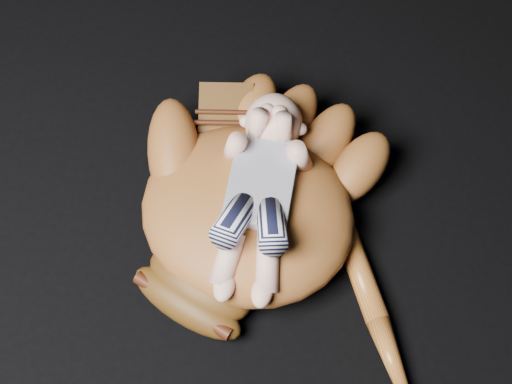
% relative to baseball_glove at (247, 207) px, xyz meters
% --- Properties ---
extents(baseball_glove, '(0.63, 0.66, 0.17)m').
position_rel_baseball_glove_xyz_m(baseball_glove, '(0.00, 0.00, 0.00)').
color(baseball_glove, brown).
rests_on(baseball_glove, ground).
extents(newborn_baby, '(0.18, 0.38, 0.15)m').
position_rel_baseball_glove_xyz_m(newborn_baby, '(0.02, -0.01, 0.05)').
color(newborn_baby, '#E6AB94').
rests_on(newborn_baby, baseball_glove).
extents(baseball_bat, '(0.23, 0.41, 0.04)m').
position_rel_baseball_glove_xyz_m(baseball_bat, '(0.26, -0.16, -0.06)').
color(baseball_bat, '#9A541D').
rests_on(baseball_bat, ground).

